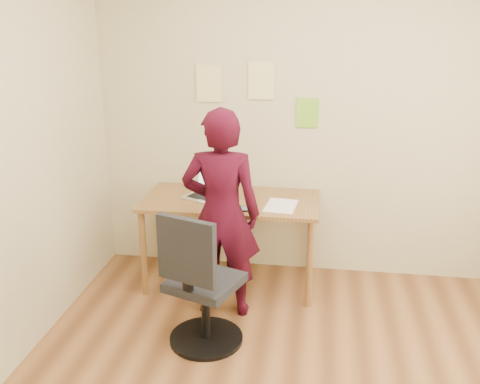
% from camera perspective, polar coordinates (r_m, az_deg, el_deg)
% --- Properties ---
extents(room, '(3.58, 3.58, 2.78)m').
position_cam_1_polar(room, '(2.72, 6.17, 1.24)').
color(room, brown).
rests_on(room, ground).
extents(desk, '(1.40, 0.70, 0.74)m').
position_cam_1_polar(desk, '(4.30, -0.98, -1.86)').
color(desk, olive).
rests_on(desk, ground).
extents(laptop, '(0.38, 0.37, 0.22)m').
position_cam_1_polar(laptop, '(4.32, -3.63, 0.10)').
color(laptop, silver).
rests_on(laptop, desk).
extents(paper_sheet, '(0.26, 0.35, 0.00)m').
position_cam_1_polar(paper_sheet, '(4.14, 4.39, -1.45)').
color(paper_sheet, white).
rests_on(paper_sheet, desk).
extents(phone, '(0.10, 0.13, 0.01)m').
position_cam_1_polar(phone, '(4.06, 0.54, -1.77)').
color(phone, black).
rests_on(phone, desk).
extents(wall_note_left, '(0.21, 0.00, 0.30)m').
position_cam_1_polar(wall_note_left, '(4.46, -3.34, 11.49)').
color(wall_note_left, '#F5E793').
rests_on(wall_note_left, room).
extents(wall_note_mid, '(0.21, 0.00, 0.30)m').
position_cam_1_polar(wall_note_mid, '(4.39, 2.28, 11.78)').
color(wall_note_mid, '#F5E793').
rests_on(wall_note_mid, room).
extents(wall_note_right, '(0.18, 0.00, 0.24)m').
position_cam_1_polar(wall_note_right, '(4.40, 7.20, 8.36)').
color(wall_note_right, '#83CD2E').
rests_on(wall_note_right, room).
extents(office_chair, '(0.55, 0.56, 0.97)m').
position_cam_1_polar(office_chair, '(3.59, -4.28, -10.44)').
color(office_chair, black).
rests_on(office_chair, ground).
extents(person, '(0.58, 0.40, 1.56)m').
position_cam_1_polar(person, '(3.85, -2.00, -2.40)').
color(person, '#350715').
rests_on(person, ground).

